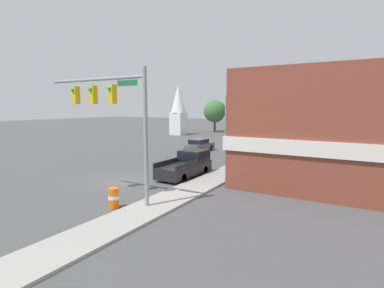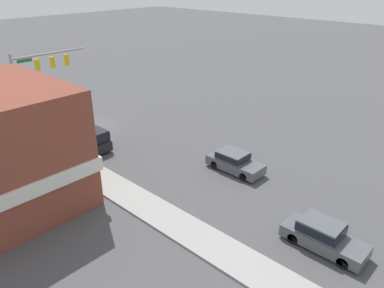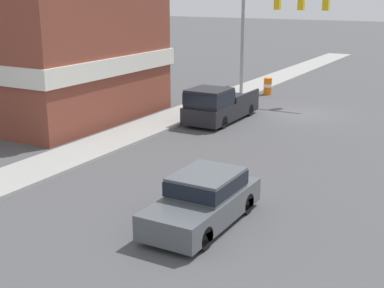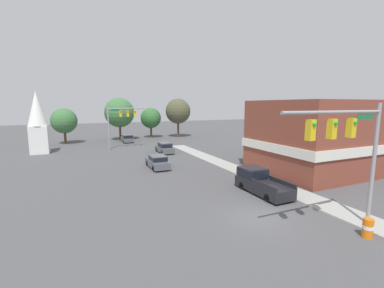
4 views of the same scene
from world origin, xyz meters
name	(u,v)px [view 4 (image 4 of 4)]	position (x,y,z in m)	size (l,w,h in m)	color
ground_plane	(258,217)	(0.00, 0.00, 0.00)	(200.00, 200.00, 0.00)	#4C4C4F
sidewalk_curb	(320,203)	(5.70, 0.00, 0.07)	(2.40, 60.00, 0.14)	#9E9E99
near_signal_assembly	(349,139)	(2.98, -3.65, 5.50)	(7.38, 0.49, 7.46)	gray
far_signal_assembly	(121,117)	(-3.86, 31.44, 5.30)	(6.14, 0.49, 7.27)	gray
car_lead	(158,161)	(-2.20, 15.71, 0.80)	(1.84, 4.47, 1.54)	black
car_distant	(127,138)	(-1.63, 39.00, 0.79)	(1.90, 4.69, 1.52)	black
car_oncoming	(165,147)	(1.59, 24.68, 0.84)	(1.80, 4.62, 1.63)	black
pickup_truck_parked	(259,181)	(3.29, 4.07, 0.94)	(2.02, 5.34, 1.92)	black
construction_barrel	(368,228)	(3.90, -4.58, 0.57)	(0.56, 0.56, 1.11)	orange
corner_brick_building	(322,137)	(14.32, 7.15, 3.82)	(14.14, 10.41, 7.83)	brown
church_steeple	(38,121)	(-15.99, 32.12, 4.93)	(2.77, 2.77, 9.42)	white
backdrop_tree_left_far	(64,121)	(-12.83, 41.38, 4.38)	(4.75, 4.75, 6.77)	#4C3823
backdrop_tree_left_mid	(119,113)	(-2.45, 42.21, 5.78)	(6.07, 6.07, 8.82)	#4C3823
backdrop_tree_center	(151,118)	(4.70, 44.16, 4.43)	(4.57, 4.57, 6.73)	#4C3823
backdrop_tree_right_mid	(178,111)	(10.74, 42.65, 5.94)	(5.71, 5.71, 8.82)	#4C3823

